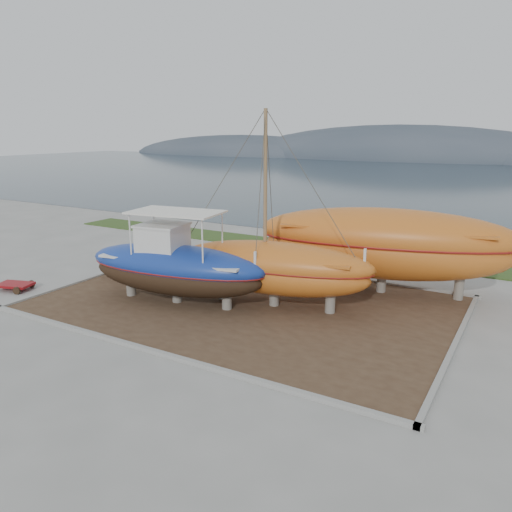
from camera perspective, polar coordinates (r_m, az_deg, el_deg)
The scene contains 11 objects.
ground at distance 19.92m, azimuth -7.30°, elevation -8.82°, with size 140.00×140.00×0.00m, color gray.
dirt_patch at distance 22.98m, azimuth -1.24°, elevation -5.42°, with size 18.00×12.00×0.06m, color #422D1E.
curb_frame at distance 22.96m, azimuth -1.24°, elevation -5.31°, with size 18.60×12.60×0.15m, color gray, non-canonical shape.
grass_strip at distance 32.93m, azimuth 9.23°, elevation 0.52°, with size 44.00×3.00×0.08m, color #284219.
sea at distance 85.56m, azimuth 22.66°, elevation 8.01°, with size 260.00×100.00×0.04m, color #1C2D38, non-canonical shape.
mountain_ridge at distance 140.13m, azimuth 25.86°, elevation 9.73°, with size 200.00×36.00×20.00m, color #333D49, non-canonical shape.
blue_caique at distance 22.77m, azimuth -9.18°, elevation -0.15°, with size 8.77×2.74×4.22m, color navy, non-canonical shape.
white_dinghy at distance 27.28m, azimuth -13.37°, elevation -1.18°, with size 4.15×1.55×1.25m, color silver, non-canonical shape.
orange_sailboat at distance 21.59m, azimuth 2.19°, elevation 5.12°, with size 8.88×2.62×8.56m, color #B95E1C, non-canonical shape.
orange_bare_hull at distance 24.68m, azimuth 14.35°, elevation 0.44°, with size 12.19×3.66×4.00m, color #B95E1C, non-canonical shape.
red_trailer at distance 27.58m, azimuth -25.82°, elevation -3.18°, with size 2.45×1.23×0.35m, color maroon, non-canonical shape.
Camera 1 is at (11.28, -14.45, 7.79)m, focal length 35.00 mm.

